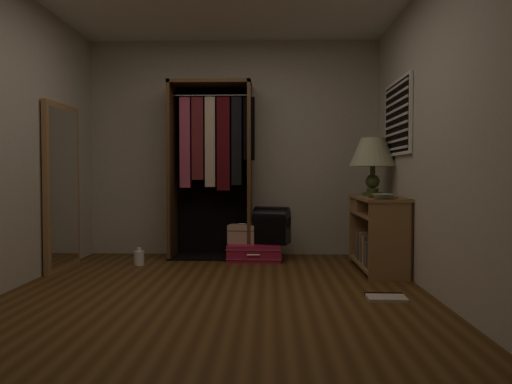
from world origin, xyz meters
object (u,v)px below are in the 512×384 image
pink_suitcase (255,252)px  console_bookshelf (377,231)px  floor_mirror (62,187)px  black_bag (272,225)px  train_case (242,234)px  open_wardrobe (213,155)px  white_jug (139,258)px  table_lamp (373,154)px

pink_suitcase → console_bookshelf: bearing=-20.6°
floor_mirror → black_bag: bearing=14.9°
train_case → open_wardrobe: bearing=164.8°
train_case → white_jug: (-1.09, -0.40, -0.22)m
floor_mirror → console_bookshelf: bearing=0.5°
console_bookshelf → floor_mirror: (-3.24, -0.03, 0.45)m
black_bag → open_wardrobe: bearing=-179.0°
open_wardrobe → train_case: open_wardrobe is taller
open_wardrobe → black_bag: 1.07m
table_lamp → floor_mirror: bearing=-175.1°
floor_mirror → black_bag: 2.29m
pink_suitcase → black_bag: black_bag is taller
black_bag → white_jug: (-1.43, -0.36, -0.33)m
console_bookshelf → pink_suitcase: size_ratio=1.77×
table_lamp → white_jug: bearing=-178.6°
console_bookshelf → table_lamp: (0.00, 0.25, 0.80)m
open_wardrobe → black_bag: open_wardrobe is taller
floor_mirror → black_bag: (2.17, 0.58, -0.44)m
console_bookshelf → open_wardrobe: open_wardrobe is taller
console_bookshelf → open_wardrobe: bearing=157.3°
open_wardrobe → floor_mirror: 1.70m
console_bookshelf → white_jug: bearing=175.8°
white_jug → black_bag: bearing=14.3°
train_case → table_lamp: size_ratio=0.52×
pink_suitcase → black_bag: bearing=8.7°
console_bookshelf → black_bag: (-1.07, 0.55, 0.01)m
console_bookshelf → black_bag: console_bookshelf is taller
black_bag → console_bookshelf: bearing=-10.6°
console_bookshelf → floor_mirror: 3.27m
console_bookshelf → floor_mirror: floor_mirror is taller
floor_mirror → train_case: bearing=18.6°
floor_mirror → table_lamp: bearing=4.9°
open_wardrobe → floor_mirror: size_ratio=1.21×
pink_suitcase → open_wardrobe: bearing=158.7°
console_bookshelf → open_wardrobe: (-1.76, 0.74, 0.81)m
console_bookshelf → train_case: console_bookshelf is taller
floor_mirror → pink_suitcase: 2.18m
table_lamp → pink_suitcase: bearing=167.6°
floor_mirror → train_case: floor_mirror is taller
table_lamp → white_jug: (-2.51, -0.06, -1.12)m
floor_mirror → table_lamp: size_ratio=2.60×
open_wardrobe → table_lamp: size_ratio=3.13×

